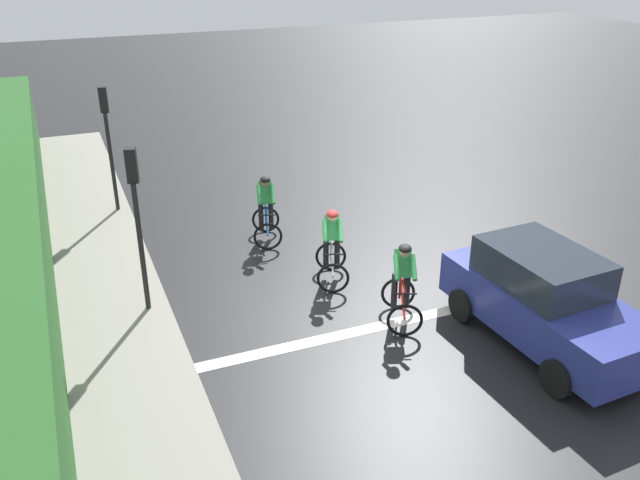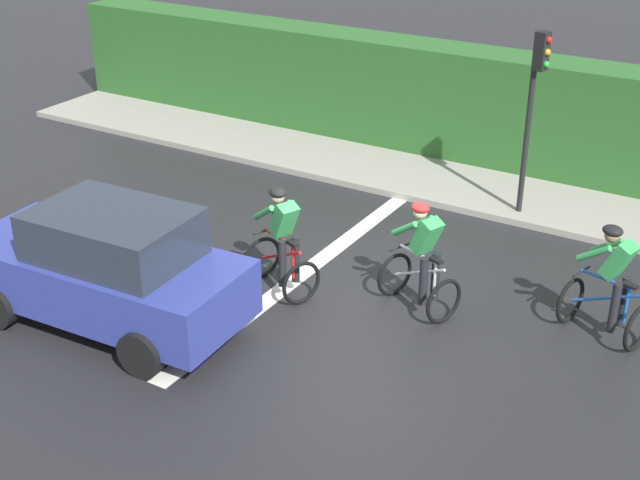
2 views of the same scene
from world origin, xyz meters
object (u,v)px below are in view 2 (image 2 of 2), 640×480
at_px(cyclist_mid, 282,244).
at_px(car_navy, 107,268).
at_px(traffic_light_near_crossing, 534,98).
at_px(cyclist_second, 422,260).
at_px(cyclist_lead, 610,286).

height_order(cyclist_mid, car_navy, car_navy).
bearing_deg(cyclist_mid, car_navy, -38.22).
bearing_deg(traffic_light_near_crossing, cyclist_mid, -26.34).
xyz_separation_m(cyclist_second, traffic_light_near_crossing, (-3.85, 0.19, 1.43)).
relative_size(cyclist_mid, traffic_light_near_crossing, 0.50).
bearing_deg(traffic_light_near_crossing, cyclist_lead, 35.64).
bearing_deg(traffic_light_near_crossing, car_navy, -30.38).
xyz_separation_m(cyclist_lead, car_navy, (3.23, -6.08, 0.08)).
xyz_separation_m(cyclist_lead, cyclist_mid, (1.22, -4.49, 0.00)).
distance_m(cyclist_second, car_navy, 4.42).
height_order(cyclist_lead, traffic_light_near_crossing, traffic_light_near_crossing).
relative_size(car_navy, traffic_light_near_crossing, 1.25).
relative_size(cyclist_lead, cyclist_mid, 1.00).
bearing_deg(cyclist_lead, cyclist_second, -75.61).
distance_m(cyclist_second, cyclist_mid, 2.09).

